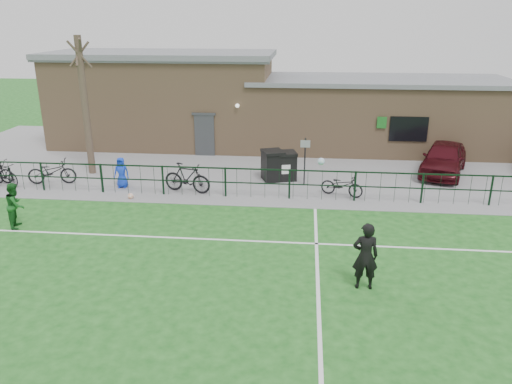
# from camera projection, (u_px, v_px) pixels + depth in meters

# --- Properties ---
(ground) EXTENTS (90.00, 90.00, 0.00)m
(ground) POSITION_uv_depth(u_px,v_px,m) (236.00, 311.00, 12.02)
(ground) COLOR #185319
(ground) RESTS_ON ground
(paving_strip) EXTENTS (34.00, 13.00, 0.02)m
(paving_strip) POSITION_uv_depth(u_px,v_px,m) (273.00, 160.00, 24.69)
(paving_strip) COLOR gray
(paving_strip) RESTS_ON ground
(pitch_line_touch) EXTENTS (28.00, 0.10, 0.01)m
(pitch_line_touch) POSITION_uv_depth(u_px,v_px,m) (263.00, 200.00, 19.34)
(pitch_line_touch) COLOR white
(pitch_line_touch) RESTS_ON ground
(pitch_line_mid) EXTENTS (28.00, 0.10, 0.01)m
(pitch_line_mid) POSITION_uv_depth(u_px,v_px,m) (253.00, 241.00, 15.77)
(pitch_line_mid) COLOR white
(pitch_line_mid) RESTS_ON ground
(pitch_line_perp) EXTENTS (0.10, 16.00, 0.01)m
(pitch_line_perp) POSITION_uv_depth(u_px,v_px,m) (319.00, 316.00, 11.83)
(pitch_line_perp) COLOR white
(pitch_line_perp) RESTS_ON ground
(perimeter_fence) EXTENTS (28.00, 0.10, 1.20)m
(perimeter_fence) POSITION_uv_depth(u_px,v_px,m) (264.00, 183.00, 19.33)
(perimeter_fence) COLOR black
(perimeter_fence) RESTS_ON ground
(bare_tree) EXTENTS (0.30, 0.30, 6.00)m
(bare_tree) POSITION_uv_depth(u_px,v_px,m) (85.00, 107.00, 21.62)
(bare_tree) COLOR #423328
(bare_tree) RESTS_ON ground
(wheelie_bin_left) EXTENTS (1.08, 1.15, 1.22)m
(wheelie_bin_left) POSITION_uv_depth(u_px,v_px,m) (273.00, 166.00, 21.44)
(wheelie_bin_left) COLOR black
(wheelie_bin_left) RESTS_ON paving_strip
(wheelie_bin_right) EXTENTS (0.94, 1.01, 1.14)m
(wheelie_bin_right) POSITION_uv_depth(u_px,v_px,m) (286.00, 167.00, 21.55)
(wheelie_bin_right) COLOR black
(wheelie_bin_right) RESTS_ON paving_strip
(sign_post) EXTENTS (0.07, 0.07, 2.00)m
(sign_post) POSITION_uv_depth(u_px,v_px,m) (305.00, 161.00, 20.73)
(sign_post) COLOR black
(sign_post) RESTS_ON paving_strip
(car_maroon) EXTENTS (3.08, 4.55, 1.44)m
(car_maroon) POSITION_uv_depth(u_px,v_px,m) (444.00, 158.00, 22.25)
(car_maroon) COLOR #3F0B12
(car_maroon) RESTS_ON paving_strip
(bicycle_b) EXTENTS (1.66, 1.09, 0.97)m
(bicycle_b) POSITION_uv_depth(u_px,v_px,m) (5.00, 174.00, 20.81)
(bicycle_b) COLOR black
(bicycle_b) RESTS_ON paving_strip
(bicycle_c) EXTENTS (2.09, 1.04, 1.05)m
(bicycle_c) POSITION_uv_depth(u_px,v_px,m) (52.00, 172.00, 20.98)
(bicycle_c) COLOR black
(bicycle_c) RESTS_ON paving_strip
(bicycle_d) EXTENTS (2.08, 1.03, 1.20)m
(bicycle_d) POSITION_uv_depth(u_px,v_px,m) (187.00, 178.00, 19.94)
(bicycle_d) COLOR black
(bicycle_d) RESTS_ON paving_strip
(bicycle_e) EXTENTS (1.79, 1.11, 0.89)m
(bicycle_e) POSITION_uv_depth(u_px,v_px,m) (342.00, 185.00, 19.57)
(bicycle_e) COLOR black
(bicycle_e) RESTS_ON paving_strip
(spectator_child) EXTENTS (0.65, 0.45, 1.27)m
(spectator_child) POSITION_uv_depth(u_px,v_px,m) (121.00, 173.00, 20.50)
(spectator_child) COLOR blue
(spectator_child) RESTS_ON paving_strip
(goalkeeper_kick) EXTENTS (1.58, 3.37, 2.66)m
(goalkeeper_kick) POSITION_uv_depth(u_px,v_px,m) (364.00, 254.00, 12.83)
(goalkeeper_kick) COLOR black
(goalkeeper_kick) RESTS_ON ground
(outfield_player) EXTENTS (0.77, 0.88, 1.54)m
(outfield_player) POSITION_uv_depth(u_px,v_px,m) (15.00, 205.00, 16.64)
(outfield_player) COLOR #19581E
(outfield_player) RESTS_ON ground
(ball_ground) EXTENTS (0.23, 0.23, 0.23)m
(ball_ground) POSITION_uv_depth(u_px,v_px,m) (131.00, 196.00, 19.39)
(ball_ground) COLOR white
(ball_ground) RESTS_ON ground
(clubhouse) EXTENTS (24.25, 5.40, 4.96)m
(clubhouse) POSITION_uv_depth(u_px,v_px,m) (261.00, 105.00, 26.85)
(clubhouse) COLOR #9C7A57
(clubhouse) RESTS_ON ground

